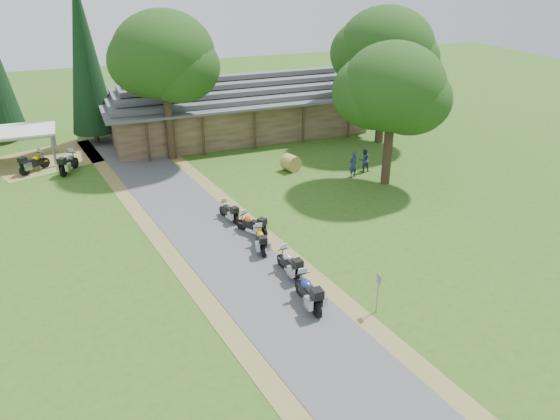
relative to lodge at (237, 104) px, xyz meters
name	(u,v)px	position (x,y,z in m)	size (l,w,h in m)	color
ground	(272,301)	(-6.00, -24.00, -2.45)	(120.00, 120.00, 0.00)	#2E5618
driveway	(234,259)	(-6.50, -20.00, -2.45)	(46.00, 46.00, 0.00)	#424244
lodge	(237,104)	(0.00, 0.00, 0.00)	(21.40, 9.40, 4.90)	brown
carport	(15,147)	(-16.76, -1.38, -1.23)	(5.62, 3.75, 2.44)	silver
motorcycle_row_a	(308,291)	(-4.72, -24.86, -1.72)	(2.14, 0.70, 1.46)	navy
motorcycle_row_b	(289,262)	(-4.51, -22.29, -1.79)	(1.93, 0.63, 1.32)	#A8ACB0
motorcycle_row_c	(261,239)	(-4.94, -19.59, -1.84)	(1.79, 0.58, 1.22)	#C19D01
motorcycle_row_d	(252,223)	(-4.80, -17.78, -1.83)	(1.82, 0.59, 1.24)	#D14425
motorcycle_row_e	(229,210)	(-5.44, -15.70, -1.88)	(1.66, 0.54, 1.14)	black
motorcycle_carport_a	(34,162)	(-15.61, -3.56, -1.73)	(2.10, 0.69, 1.44)	#C38D00
motorcycle_carport_b	(69,162)	(-13.41, -4.55, -1.72)	(2.14, 0.70, 1.46)	slate
person_a	(353,162)	(4.13, -12.42, -1.43)	(0.58, 0.42, 2.05)	navy
person_b	(364,158)	(5.32, -11.80, -1.48)	(0.55, 0.40, 1.95)	navy
hay_bale	(291,163)	(0.73, -9.83, -1.89)	(1.12, 1.12, 1.02)	olive
sign_post	(378,293)	(-2.29, -26.34, -1.54)	(0.33, 0.05, 1.83)	gray
oak_lodge_left	(165,76)	(-6.34, -4.41, 3.54)	(6.93, 6.93, 11.98)	#133710
oak_lodge_right	(385,67)	(9.75, -6.41, 3.39)	(7.15, 7.15, 11.68)	#133710
oak_driveway	(391,106)	(5.57, -14.18, 2.61)	(6.35, 6.35, 10.12)	#133710
cedar_near	(85,60)	(-11.11, 1.80, 3.92)	(3.37, 3.37, 12.73)	black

